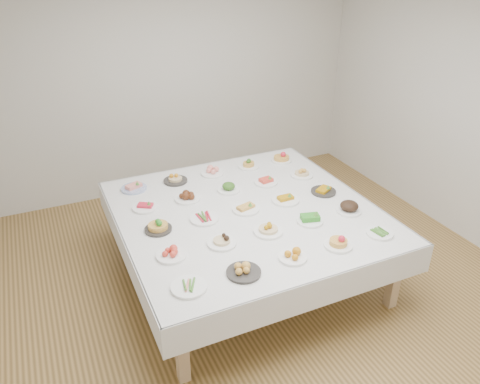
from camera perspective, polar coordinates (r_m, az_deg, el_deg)
name	(u,v)px	position (r m, az deg, el deg)	size (l,w,h in m)	color
room_envelope	(268,107)	(4.01, 3.47, 10.34)	(5.02, 5.02, 2.81)	#A07A42
display_table	(246,216)	(4.59, 0.78, -2.91)	(2.43, 2.43, 0.75)	white
dish_0	(189,286)	(3.59, -6.26, -11.30)	(0.27, 0.27, 0.06)	white
dish_1	(244,268)	(3.69, 0.45, -9.28)	(0.27, 0.27, 0.12)	#2E2B29
dish_2	(293,254)	(3.88, 6.45, -7.50)	(0.23, 0.23, 0.11)	white
dish_3	(339,240)	(4.08, 11.93, -5.74)	(0.24, 0.24, 0.14)	white
dish_4	(380,232)	(4.36, 16.67, -4.75)	(0.23, 0.23, 0.05)	white
dish_5	(171,252)	(3.93, -8.41, -7.25)	(0.25, 0.25, 0.11)	white
dish_6	(222,238)	(4.03, -2.25, -5.60)	(0.26, 0.26, 0.14)	white
dish_7	(268,226)	(4.19, 3.47, -4.12)	(0.27, 0.27, 0.15)	white
dish_8	(310,217)	(4.39, 8.55, -3.05)	(0.25, 0.25, 0.12)	white
dish_9	(349,205)	(4.62, 13.18, -1.61)	(0.26, 0.26, 0.14)	white
dish_10	(158,223)	(4.27, -10.00, -3.76)	(0.24, 0.24, 0.16)	#2E2B29
dish_11	(204,217)	(4.40, -4.38, -3.11)	(0.27, 0.27, 0.06)	white
dish_12	(246,206)	(4.54, 0.70, -1.72)	(0.26, 0.26, 0.11)	white
dish_13	(285,197)	(4.72, 5.57, -0.66)	(0.27, 0.27, 0.11)	white
dish_14	(324,189)	(4.94, 10.17, 0.42)	(0.26, 0.26, 0.11)	#2E2B29
dish_15	(145,205)	(4.66, -11.48, -1.57)	(0.25, 0.25, 0.10)	white
dish_16	(187,195)	(4.75, -6.44, -0.40)	(0.25, 0.25, 0.11)	white
dish_17	(229,186)	(4.89, -1.40, 0.70)	(0.23, 0.23, 0.12)	white
dish_18	(266,180)	(5.06, 3.20, 1.46)	(0.25, 0.25, 0.10)	white
dish_19	(302,171)	(5.26, 7.57, 2.61)	(0.25, 0.25, 0.14)	white
dish_20	(134,186)	(5.05, -12.84, 0.77)	(0.27, 0.27, 0.11)	#4C66B2
dish_21	(175,176)	(5.13, -7.91, 1.89)	(0.26, 0.26, 0.14)	#2E2B29
dish_22	(212,170)	(5.26, -3.40, 2.70)	(0.25, 0.25, 0.12)	white
dish_23	(249,163)	(5.42, 1.06, 3.57)	(0.23, 0.23, 0.13)	white
dish_24	(282,156)	(5.60, 5.08, 4.42)	(0.23, 0.23, 0.15)	white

